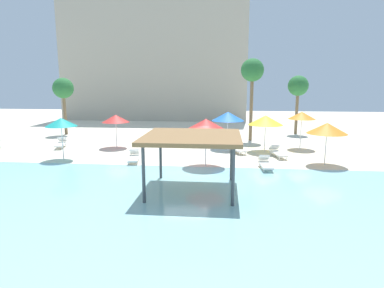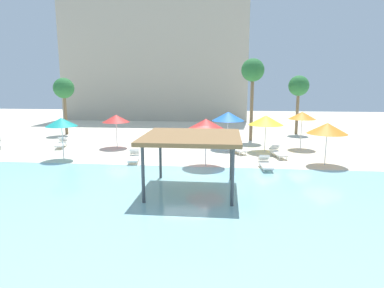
# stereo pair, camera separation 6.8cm
# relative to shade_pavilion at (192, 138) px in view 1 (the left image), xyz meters

# --- Properties ---
(ground_plane) EXTENTS (80.00, 80.00, 0.00)m
(ground_plane) POSITION_rel_shade_pavilion_xyz_m (-0.69, 2.78, -2.46)
(ground_plane) COLOR beige
(lagoon_water) EXTENTS (44.00, 13.50, 0.04)m
(lagoon_water) POSITION_rel_shade_pavilion_xyz_m (-0.69, -2.47, -2.44)
(lagoon_water) COLOR #8CC6CC
(lagoon_water) RESTS_ON ground
(shade_pavilion) EXTENTS (4.33, 4.33, 2.62)m
(shade_pavilion) POSITION_rel_shade_pavilion_xyz_m (0.00, 0.00, 0.00)
(shade_pavilion) COLOR #42474C
(shade_pavilion) RESTS_ON ground
(beach_umbrella_yellow_0) EXTENTS (2.48, 2.48, 2.61)m
(beach_umbrella_yellow_0) POSITION_rel_shade_pavilion_xyz_m (4.33, 9.31, -0.19)
(beach_umbrella_yellow_0) COLOR silver
(beach_umbrella_yellow_0) RESTS_ON ground
(beach_umbrella_orange_1) EXTENTS (2.35, 2.35, 2.57)m
(beach_umbrella_orange_1) POSITION_rel_shade_pavilion_xyz_m (7.49, 5.61, -0.21)
(beach_umbrella_orange_1) COLOR silver
(beach_umbrella_orange_1) RESTS_ON ground
(beach_umbrella_red_2) EXTENTS (2.46, 2.46, 2.84)m
(beach_umbrella_red_2) POSITION_rel_shade_pavilion_xyz_m (0.35, 4.64, 0.04)
(beach_umbrella_red_2) COLOR silver
(beach_umbrella_red_2) RESTS_ON ground
(beach_umbrella_orange_3) EXTENTS (1.99, 1.99, 2.77)m
(beach_umbrella_orange_3) POSITION_rel_shade_pavilion_xyz_m (7.11, 10.62, 0.03)
(beach_umbrella_orange_3) COLOR silver
(beach_umbrella_orange_3) RESTS_ON ground
(beach_umbrella_blue_4) EXTENTS (2.41, 2.41, 2.76)m
(beach_umbrella_blue_4) POSITION_rel_shade_pavilion_xyz_m (1.67, 10.21, -0.04)
(beach_umbrella_blue_4) COLOR silver
(beach_umbrella_blue_4) RESTS_ON ground
(beach_umbrella_teal_5) EXTENTS (1.97, 1.97, 2.71)m
(beach_umbrella_teal_5) POSITION_rel_shade_pavilion_xyz_m (-8.91, 5.44, -0.03)
(beach_umbrella_teal_5) COLOR silver
(beach_umbrella_teal_5) RESTS_ON ground
(beach_umbrella_red_6) EXTENTS (2.07, 2.07, 2.50)m
(beach_umbrella_red_6) POSITION_rel_shade_pavilion_xyz_m (-6.76, 9.71, -0.24)
(beach_umbrella_red_6) COLOR silver
(beach_umbrella_red_6) RESTS_ON ground
(lounge_chair_0) EXTENTS (0.95, 1.98, 0.74)m
(lounge_chair_0) POSITION_rel_shade_pavilion_xyz_m (-4.20, 5.20, -2.13)
(lounge_chair_0) COLOR white
(lounge_chair_0) RESTS_ON ground
(lounge_chair_1) EXTENTS (0.71, 1.93, 0.74)m
(lounge_chair_1) POSITION_rel_shade_pavilion_xyz_m (3.82, 4.33, -2.13)
(lounge_chair_1) COLOR white
(lounge_chair_1) RESTS_ON ground
(lounge_chair_2) EXTENTS (1.04, 1.99, 0.74)m
(lounge_chair_2) POSITION_rel_shade_pavilion_xyz_m (4.99, 7.55, -2.13)
(lounge_chair_2) COLOR white
(lounge_chair_2) RESTS_ON ground
(lounge_chair_4) EXTENTS (1.49, 1.93, 0.74)m
(lounge_chair_4) POSITION_rel_shade_pavilion_xyz_m (2.23, 8.63, -2.13)
(lounge_chair_4) COLOR white
(lounge_chair_4) RESTS_ON ground
(lounge_chair_5) EXTENTS (1.06, 1.99, 0.74)m
(lounge_chair_5) POSITION_rel_shade_pavilion_xyz_m (-10.99, 9.23, -2.13)
(lounge_chair_5) COLOR white
(lounge_chair_5) RESTS_ON ground
(palm_tree_0) EXTENTS (1.90, 1.90, 5.30)m
(palm_tree_0) POSITION_rel_shade_pavilion_xyz_m (-13.58, 15.39, 1.79)
(palm_tree_0) COLOR brown
(palm_tree_0) RESTS_ON ground
(palm_tree_1) EXTENTS (1.90, 1.90, 5.52)m
(palm_tree_1) POSITION_rel_shade_pavilion_xyz_m (8.23, 17.89, 2.00)
(palm_tree_1) COLOR brown
(palm_tree_1) RESTS_ON ground
(palm_tree_2) EXTENTS (1.90, 1.90, 6.84)m
(palm_tree_2) POSITION_rel_shade_pavilion_xyz_m (3.63, 13.85, 3.25)
(palm_tree_2) COLOR brown
(palm_tree_2) RESTS_ON ground
(hotel_block_0) EXTENTS (23.74, 9.09, 17.98)m
(hotel_block_0) POSITION_rel_shade_pavilion_xyz_m (-7.81, 31.36, 6.53)
(hotel_block_0) COLOR #B2A893
(hotel_block_0) RESTS_ON ground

